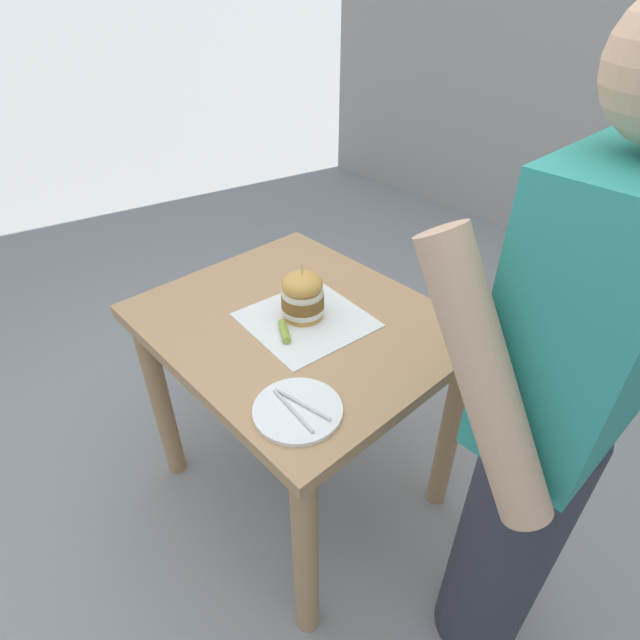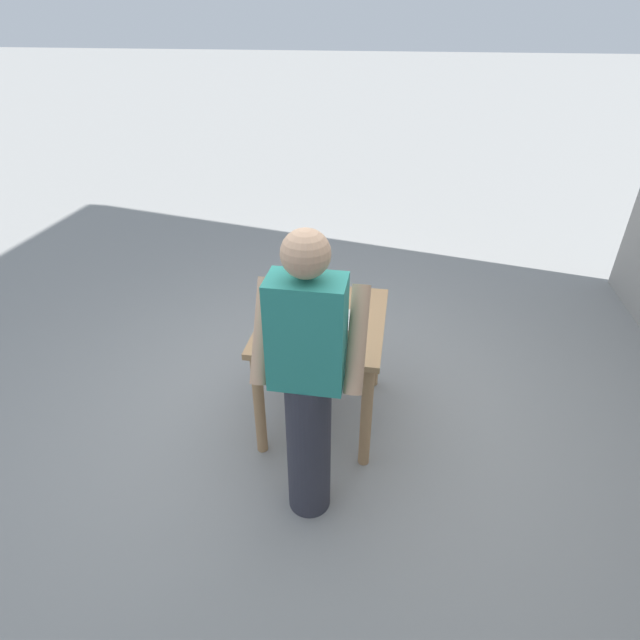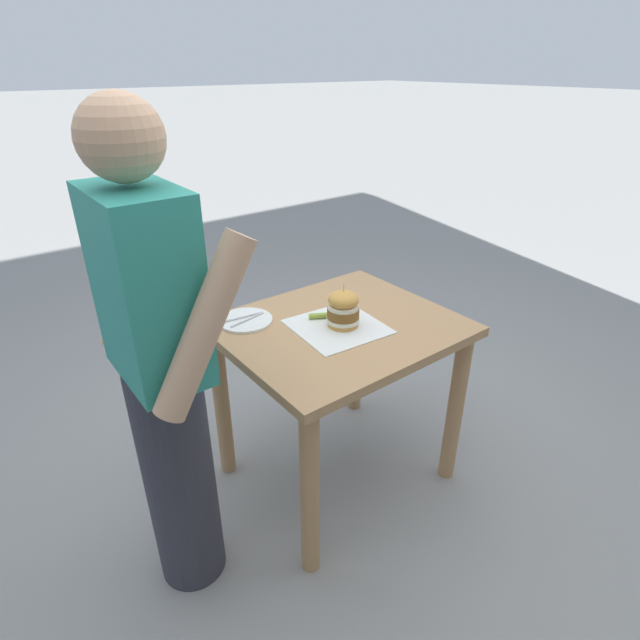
% 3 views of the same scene
% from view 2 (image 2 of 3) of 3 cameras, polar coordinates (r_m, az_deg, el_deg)
% --- Properties ---
extents(ground_plane, '(80.00, 80.00, 0.00)m').
position_cam_2_polar(ground_plane, '(3.63, 0.27, -10.61)').
color(ground_plane, gray).
extents(patio_table, '(0.78, 0.92, 0.80)m').
position_cam_2_polar(patio_table, '(3.24, 0.29, -2.18)').
color(patio_table, tan).
rests_on(patio_table, ground).
extents(serving_paper, '(0.37, 0.37, 0.00)m').
position_cam_2_polar(serving_paper, '(3.13, 0.50, -0.04)').
color(serving_paper, white).
rests_on(serving_paper, patio_table).
extents(sandwich, '(0.13, 0.13, 0.18)m').
position_cam_2_polar(sandwich, '(3.11, 0.68, 1.30)').
color(sandwich, gold).
rests_on(sandwich, serving_paper).
extents(pickle_spear, '(0.07, 0.09, 0.02)m').
position_cam_2_polar(pickle_spear, '(3.13, -1.29, 0.21)').
color(pickle_spear, '#8EA83D').
rests_on(pickle_spear, serving_paper).
extents(side_plate_with_forks, '(0.22, 0.22, 0.02)m').
position_cam_2_polar(side_plate_with_forks, '(2.96, -5.43, -2.22)').
color(side_plate_with_forks, white).
rests_on(side_plate_with_forks, patio_table).
extents(diner_across_table, '(0.55, 0.35, 1.69)m').
position_cam_2_polar(diner_across_table, '(2.49, -1.39, -7.14)').
color(diner_across_table, '#33333D').
rests_on(diner_across_table, ground).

